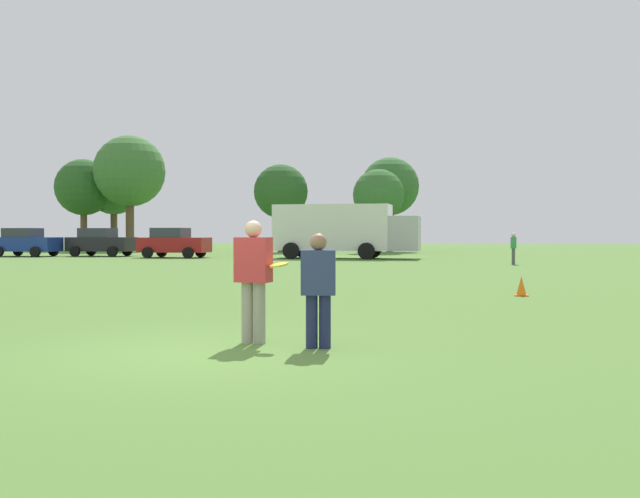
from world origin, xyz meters
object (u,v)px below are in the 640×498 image
Objects in this scene: box_truck at (343,229)px; parked_car_center at (174,243)px; traffic_cone at (521,287)px; player_defender at (318,284)px; parked_car_near_left at (26,242)px; player_thrower at (253,274)px; bystander_sideline_watcher at (513,247)px; parked_car_mid_left at (101,242)px; frisbee at (278,265)px.

parked_car_center is at bearing -176.07° from box_truck.
traffic_cone is 25.46m from box_truck.
player_defender is 41.36m from parked_car_near_left.
parked_car_center is at bearing 114.96° from player_thrower.
bystander_sideline_watcher is at bearing 79.18° from player_thrower.
player_thrower is 0.40× the size of parked_car_mid_left.
parked_car_near_left is 20.67m from box_truck.
player_defender is 33.08m from box_truck.
frisbee is (-0.60, 0.22, 0.24)m from player_defender.
parked_car_mid_left is at bearing 121.61° from player_thrower.
parked_car_near_left is at bearing -178.74° from box_truck.
player_defender is 5.53× the size of frisbee.
player_thrower is 6.17× the size of frisbee.
player_thrower is at bearing -116.19° from traffic_cone.
player_thrower is 32.71m from box_truck.
parked_car_near_left is 2.76× the size of bystander_sideline_watcher.
player_defender reaches higher than frisbee.
player_thrower is at bearing 166.39° from player_defender.
player_thrower is at bearing -51.95° from parked_car_near_left.
parked_car_near_left is 10.26m from parked_car_center.
parked_car_mid_left is (-24.62, 24.78, 0.69)m from traffic_cone.
player_defender reaches higher than traffic_cone.
parked_car_near_left is 30.56m from bystander_sideline_watcher.
player_defender is 0.36× the size of parked_car_near_left.
parked_car_near_left reaches higher than player_defender.
parked_car_mid_left is at bearing 15.93° from parked_car_near_left.
traffic_cone is at bearing -92.72° from bystander_sideline_watcher.
parked_car_center is at bearing -1.44° from parked_car_near_left.
frisbee is 26.59m from bystander_sideline_watcher.
player_defender is 0.36× the size of parked_car_mid_left.
parked_car_near_left is (-25.98, 32.18, 0.07)m from player_defender.
frisbee is 40.81m from parked_car_near_left.
player_thrower is at bearing -100.82° from bystander_sideline_watcher.
bystander_sideline_watcher is (25.46, -7.08, -0.06)m from parked_car_mid_left.
box_truck is at bearing 1.26° from parked_car_near_left.
bystander_sideline_watcher is at bearing -15.54° from parked_car_mid_left.
bystander_sideline_watcher reaches higher than frisbee.
parked_car_center is 20.51m from bystander_sideline_watcher.
frisbee is at bearing -51.56° from parked_car_near_left.
parked_car_center reaches higher than frisbee.
player_defender is 0.36× the size of parked_car_center.
parked_car_center is at bearing 115.49° from frisbee.
parked_car_center is (-14.75, 31.69, -0.03)m from player_thrower.
parked_car_near_left is (-25.01, 31.95, -0.03)m from player_thrower.
player_defender is at bearing -80.73° from box_truck.
parked_car_mid_left reaches higher than frisbee.
bystander_sideline_watcher is (5.00, 26.17, -0.10)m from player_thrower.
frisbee is 0.18× the size of bystander_sideline_watcher.
player_defender is 0.18× the size of box_truck.
traffic_cone is at bearing 63.81° from player_thrower.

